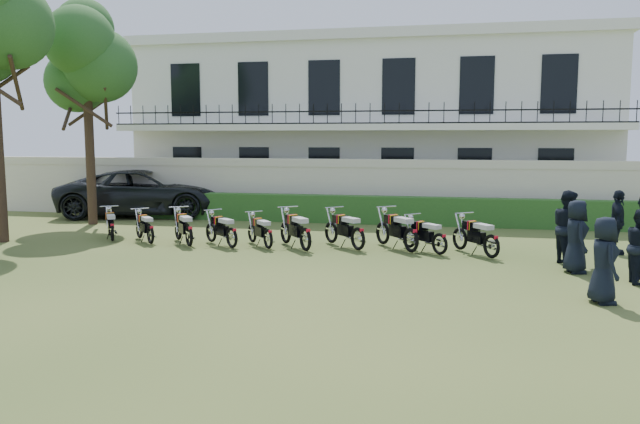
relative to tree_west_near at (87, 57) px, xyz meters
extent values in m
plane|color=#364D1E|center=(8.96, -5.00, -5.89)|extent=(100.00, 100.00, 0.00)
cube|color=beige|center=(8.96, 3.00, -4.89)|extent=(30.00, 0.30, 2.00)
cube|color=beige|center=(8.96, 3.00, -3.74)|extent=(30.00, 0.35, 0.30)
cube|color=#234E1C|center=(9.96, 2.20, -5.39)|extent=(18.00, 0.60, 1.00)
cube|color=white|center=(8.96, 9.00, -2.39)|extent=(20.00, 8.00, 7.00)
cube|color=white|center=(8.96, 9.00, 1.31)|extent=(20.40, 8.40, 0.40)
cube|color=white|center=(8.96, 4.30, -2.39)|extent=(20.00, 1.40, 0.25)
cube|color=black|center=(8.96, 3.65, -1.79)|extent=(20.00, 0.05, 0.05)
cube|color=black|center=(8.96, 3.65, -2.24)|extent=(20.00, 0.05, 0.05)
cube|color=black|center=(1.46, 5.02, -4.29)|extent=(1.30, 0.12, 2.20)
cube|color=black|center=(1.46, 5.02, -0.79)|extent=(1.30, 0.12, 2.20)
cube|color=black|center=(4.46, 5.02, -4.29)|extent=(1.30, 0.12, 2.20)
cube|color=black|center=(4.46, 5.02, -0.79)|extent=(1.30, 0.12, 2.20)
cube|color=black|center=(7.46, 5.02, -4.29)|extent=(1.30, 0.12, 2.20)
cube|color=black|center=(7.46, 5.02, -0.79)|extent=(1.30, 0.12, 2.20)
cube|color=black|center=(10.46, 5.02, -4.29)|extent=(1.30, 0.12, 2.20)
cube|color=black|center=(10.46, 5.02, -0.79)|extent=(1.30, 0.12, 2.20)
cube|color=black|center=(13.46, 5.02, -4.29)|extent=(1.30, 0.12, 2.20)
cube|color=black|center=(13.46, 5.02, -0.79)|extent=(1.30, 0.12, 2.20)
cube|color=black|center=(16.46, 5.02, -4.29)|extent=(1.30, 0.12, 2.20)
cube|color=black|center=(16.46, 5.02, -0.79)|extent=(1.30, 0.12, 2.20)
sphere|color=#2C5D25|center=(-0.14, -3.80, 0.49)|extent=(2.60, 2.60, 2.60)
cylinder|color=#473323|center=(-0.04, 0.00, -3.26)|extent=(0.32, 0.32, 5.25)
sphere|color=#2C5D25|center=(0.36, 0.20, -0.26)|extent=(2.60, 2.60, 2.60)
sphere|color=#2C5D25|center=(-0.64, 0.30, -0.79)|extent=(2.20, 2.20, 2.20)
sphere|color=#2C5D25|center=(0.06, -0.50, 0.49)|extent=(2.40, 2.40, 2.40)
sphere|color=#2C5D25|center=(-0.04, 0.00, 1.01)|extent=(2.00, 2.00, 2.00)
torus|color=black|center=(3.02, -3.87, -5.61)|extent=(0.38, 0.51, 0.56)
torus|color=black|center=(2.36, -2.87, -5.61)|extent=(0.38, 0.51, 0.56)
cube|color=black|center=(2.72, -3.41, -5.47)|extent=(0.42, 0.52, 0.28)
cube|color=black|center=(2.60, -3.23, -5.22)|extent=(0.43, 0.48, 0.20)
cube|color=red|center=(2.60, -3.23, -5.21)|extent=(0.21, 0.25, 0.21)
cube|color=#FFB10D|center=(2.63, -3.28, -5.21)|extent=(0.18, 0.23, 0.21)
cube|color=#BDBDBD|center=(2.85, -3.61, -5.19)|extent=(0.47, 0.55, 0.11)
cylinder|color=silver|center=(2.43, -2.98, -4.95)|extent=(0.48, 0.33, 0.03)
torus|color=black|center=(4.44, -4.00, -5.61)|extent=(0.44, 0.46, 0.56)
torus|color=black|center=(3.63, -3.13, -5.61)|extent=(0.44, 0.46, 0.56)
cube|color=black|center=(4.06, -3.60, -5.48)|extent=(0.46, 0.48, 0.27)
cube|color=black|center=(3.92, -3.44, -5.23)|extent=(0.45, 0.46, 0.20)
cube|color=red|center=(3.92, -3.44, -5.22)|extent=(0.18, 0.25, 0.21)
cube|color=#FFB10D|center=(3.96, -3.49, -5.22)|extent=(0.15, 0.24, 0.21)
cube|color=#BDBDBD|center=(4.23, -3.78, -5.19)|extent=(0.50, 0.52, 0.11)
cylinder|color=silver|center=(3.72, -3.23, -4.96)|extent=(0.42, 0.39, 0.03)
torus|color=black|center=(5.73, -4.28, -5.59)|extent=(0.45, 0.54, 0.61)
torus|color=black|center=(4.93, -3.26, -5.59)|extent=(0.45, 0.54, 0.61)
cube|color=black|center=(5.36, -3.81, -5.44)|extent=(0.48, 0.55, 0.30)
cube|color=black|center=(5.22, -3.63, -5.17)|extent=(0.48, 0.52, 0.22)
cube|color=red|center=(5.22, -3.63, -5.16)|extent=(0.21, 0.27, 0.23)
cube|color=#FFB10D|center=(5.26, -3.67, -5.16)|extent=(0.19, 0.26, 0.23)
cube|color=#BDBDBD|center=(5.53, -4.02, -5.13)|extent=(0.53, 0.58, 0.12)
cylinder|color=silver|center=(5.02, -3.37, -4.87)|extent=(0.49, 0.39, 0.03)
torus|color=black|center=(7.06, -4.13, -5.60)|extent=(0.50, 0.45, 0.58)
torus|color=black|center=(6.12, -3.31, -5.60)|extent=(0.50, 0.45, 0.58)
cube|color=black|center=(6.63, -3.75, -5.46)|extent=(0.51, 0.48, 0.29)
cube|color=black|center=(6.46, -3.61, -5.20)|extent=(0.49, 0.47, 0.21)
cube|color=red|center=(6.46, -3.61, -5.19)|extent=(0.16, 0.27, 0.22)
cube|color=#FFB10D|center=(6.50, -3.65, -5.19)|extent=(0.14, 0.26, 0.22)
cube|color=#BDBDBD|center=(6.82, -3.92, -5.16)|extent=(0.55, 0.52, 0.12)
cylinder|color=silver|center=(6.23, -3.41, -4.91)|extent=(0.40, 0.45, 0.03)
torus|color=black|center=(8.00, -4.08, -5.61)|extent=(0.42, 0.48, 0.56)
torus|color=black|center=(7.24, -3.17, -5.61)|extent=(0.42, 0.48, 0.56)
cube|color=black|center=(7.65, -3.66, -5.48)|extent=(0.45, 0.49, 0.27)
cube|color=black|center=(7.52, -3.50, -5.23)|extent=(0.45, 0.47, 0.20)
cube|color=red|center=(7.52, -3.50, -5.22)|extent=(0.19, 0.25, 0.21)
cube|color=#FFB10D|center=(7.55, -3.54, -5.22)|extent=(0.16, 0.24, 0.21)
cube|color=#BDBDBD|center=(7.81, -3.85, -5.19)|extent=(0.49, 0.53, 0.11)
cylinder|color=silver|center=(7.33, -3.27, -4.96)|extent=(0.44, 0.37, 0.03)
torus|color=black|center=(9.15, -4.34, -5.57)|extent=(0.48, 0.58, 0.65)
torus|color=black|center=(8.30, -3.24, -5.57)|extent=(0.48, 0.58, 0.65)
cube|color=black|center=(8.76, -3.83, -5.41)|extent=(0.51, 0.58, 0.32)
cube|color=black|center=(8.61, -3.64, -5.12)|extent=(0.51, 0.55, 0.24)
cube|color=red|center=(8.61, -3.64, -5.11)|extent=(0.23, 0.29, 0.25)
cube|color=#FFB10D|center=(8.65, -3.69, -5.11)|extent=(0.20, 0.27, 0.25)
cube|color=#BDBDBD|center=(8.94, -4.06, -5.08)|extent=(0.56, 0.62, 0.13)
cylinder|color=silver|center=(8.40, -3.37, -4.80)|extent=(0.53, 0.42, 0.03)
torus|color=black|center=(10.57, -3.84, -5.57)|extent=(0.51, 0.53, 0.64)
torus|color=black|center=(9.64, -2.85, -5.57)|extent=(0.51, 0.53, 0.64)
cube|color=black|center=(10.14, -3.38, -5.42)|extent=(0.53, 0.55, 0.31)
cube|color=black|center=(9.98, -3.20, -5.13)|extent=(0.52, 0.53, 0.23)
cube|color=red|center=(9.98, -3.20, -5.12)|extent=(0.20, 0.29, 0.24)
cube|color=#FFB10D|center=(10.02, -3.25, -5.12)|extent=(0.17, 0.28, 0.24)
cube|color=#BDBDBD|center=(10.34, -3.59, -5.09)|extent=(0.58, 0.59, 0.13)
cylinder|color=silver|center=(9.75, -2.96, -4.82)|extent=(0.48, 0.45, 0.03)
torus|color=black|center=(12.00, -3.94, -5.56)|extent=(0.49, 0.58, 0.67)
torus|color=black|center=(11.12, -2.82, -5.56)|extent=(0.49, 0.58, 0.67)
cube|color=black|center=(11.59, -3.42, -5.40)|extent=(0.53, 0.59, 0.33)
cube|color=black|center=(11.43, -3.22, -5.10)|extent=(0.53, 0.56, 0.24)
cube|color=red|center=(11.43, -3.22, -5.09)|extent=(0.23, 0.30, 0.25)
cube|color=#FFB10D|center=(11.47, -3.28, -5.09)|extent=(0.20, 0.28, 0.25)
cube|color=#BDBDBD|center=(11.77, -3.65, -5.06)|extent=(0.58, 0.63, 0.13)
cylinder|color=silver|center=(11.22, -2.95, -4.77)|extent=(0.54, 0.43, 0.03)
torus|color=black|center=(12.75, -3.98, -5.60)|extent=(0.47, 0.47, 0.58)
torus|color=black|center=(11.89, -3.10, -5.60)|extent=(0.47, 0.47, 0.58)
cube|color=black|center=(12.35, -3.58, -5.46)|extent=(0.49, 0.49, 0.28)
cube|color=black|center=(12.20, -3.42, -5.21)|extent=(0.48, 0.48, 0.21)
cube|color=red|center=(12.20, -3.42, -5.20)|extent=(0.18, 0.26, 0.22)
cube|color=#FFB10D|center=(12.24, -3.46, -5.20)|extent=(0.15, 0.25, 0.22)
cube|color=#BDBDBD|center=(12.53, -3.76, -5.17)|extent=(0.53, 0.53, 0.11)
cylinder|color=silver|center=(11.99, -3.20, -4.92)|extent=(0.43, 0.42, 0.03)
torus|color=black|center=(14.02, -4.30, -5.58)|extent=(0.44, 0.56, 0.62)
torus|color=black|center=(13.24, -3.23, -5.58)|extent=(0.44, 0.56, 0.62)
cube|color=black|center=(13.66, -3.80, -5.43)|extent=(0.48, 0.56, 0.31)
cube|color=black|center=(13.52, -3.61, -5.15)|extent=(0.48, 0.53, 0.22)
cube|color=red|center=(13.52, -3.61, -5.14)|extent=(0.22, 0.27, 0.23)
cube|color=#FFB10D|center=(13.56, -3.66, -5.14)|extent=(0.20, 0.26, 0.23)
cube|color=#BDBDBD|center=(13.82, -4.03, -5.11)|extent=(0.53, 0.60, 0.12)
cylinder|color=silver|center=(13.33, -3.35, -4.85)|extent=(0.51, 0.38, 0.03)
imported|color=black|center=(0.69, 2.58, -4.97)|extent=(7.12, 4.53, 1.83)
imported|color=black|center=(15.42, -7.73, -5.06)|extent=(0.66, 0.89, 1.65)
imported|color=black|center=(15.43, -5.01, -5.04)|extent=(0.65, 0.89, 1.70)
imported|color=black|center=(15.43, -3.95, -4.97)|extent=(0.91, 1.04, 1.83)
imported|color=black|center=(16.95, -2.34, -5.03)|extent=(0.60, 1.07, 1.73)
camera|label=1|loc=(12.56, -20.11, -2.76)|focal=35.00mm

